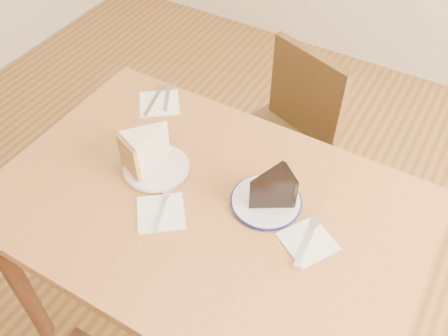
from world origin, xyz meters
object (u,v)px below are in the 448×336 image
at_px(plate_navy, 266,201).
at_px(carrot_cake, 150,148).
at_px(chair_far, 279,143).
at_px(plate_cream, 157,168).
at_px(chocolate_cake, 268,191).
at_px(table, 206,225).

distance_m(plate_navy, carrot_cake, 0.37).
xyz_separation_m(chair_far, plate_cream, (-0.15, -0.57, 0.30)).
bearing_deg(carrot_cake, chair_far, 94.25).
bearing_deg(chocolate_cake, chair_far, -30.49).
relative_size(table, carrot_cake, 9.10).
bearing_deg(table, chair_far, 93.91).
bearing_deg(table, chocolate_cake, 28.07).
bearing_deg(carrot_cake, plate_cream, -2.29).
distance_m(chair_far, plate_cream, 0.66).
height_order(plate_navy, carrot_cake, carrot_cake).
xyz_separation_m(table, chair_far, (-0.04, 0.61, -0.19)).
xyz_separation_m(plate_cream, chocolate_cake, (0.35, 0.04, 0.06)).
xyz_separation_m(carrot_cake, chocolate_cake, (0.37, 0.03, -0.01)).
distance_m(plate_cream, carrot_cake, 0.07).
distance_m(table, carrot_cake, 0.28).
bearing_deg(plate_navy, table, -148.59).
height_order(table, chocolate_cake, chocolate_cake).
relative_size(table, plate_navy, 6.26).
relative_size(plate_cream, chocolate_cake, 1.68).
distance_m(table, chocolate_cake, 0.24).
bearing_deg(table, plate_cream, 168.70).
height_order(plate_navy, chocolate_cake, chocolate_cake).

